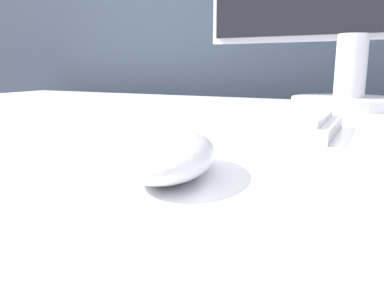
{
  "coord_description": "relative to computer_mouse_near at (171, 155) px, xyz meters",
  "views": [
    {
      "loc": [
        0.2,
        -0.39,
        0.83
      ],
      "look_at": [
        0.06,
        -0.12,
        0.77
      ],
      "focal_mm": 35.0,
      "sensor_mm": 36.0,
      "label": 1
    }
  ],
  "objects": [
    {
      "name": "computer_mouse_near",
      "position": [
        0.0,
        0.0,
        0.0
      ],
      "size": [
        0.1,
        0.13,
        0.03
      ],
      "rotation": [
        0.0,
        0.0,
        0.28
      ],
      "color": "white",
      "rests_on": "desk"
    },
    {
      "name": "partition_panel",
      "position": [
        -0.06,
        0.87,
        -0.22
      ],
      "size": [
        5.0,
        0.03,
        1.11
      ],
      "color": "#333D4C",
      "rests_on": "ground_plane"
    },
    {
      "name": "keyboard",
      "position": [
        -0.11,
        0.23,
        -0.0
      ],
      "size": [
        0.42,
        0.15,
        0.02
      ],
      "rotation": [
        0.0,
        0.0,
        -0.01
      ],
      "color": "silver",
      "rests_on": "desk"
    }
  ]
}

